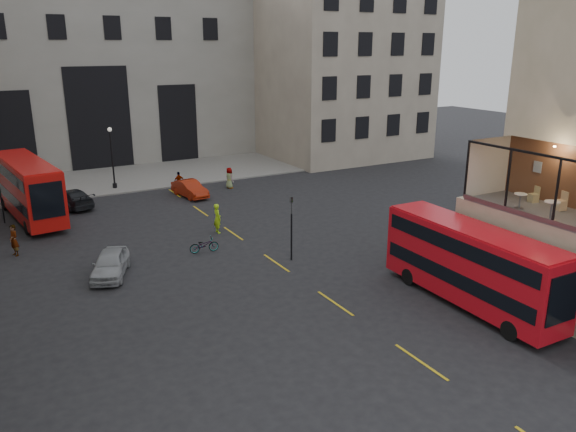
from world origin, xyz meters
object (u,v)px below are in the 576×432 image
street_lamp_b (113,162)px  car_b (190,189)px  car_a (110,264)px  cafe_chair_c (560,204)px  pedestrian_c (179,181)px  pedestrian_b (49,174)px  pedestrian_d (229,178)px  traffic_light_near (292,220)px  car_c (72,198)px  cafe_table_mid (552,208)px  pedestrian_e (14,240)px  bus_far (28,186)px  bicycle (204,245)px  bus_near (471,262)px  traffic_light_far (0,189)px  cafe_table_far (520,199)px  cafe_chair_d (534,197)px  cyclist (217,218)px

street_lamp_b → car_b: size_ratio=1.31×
car_a → cafe_chair_c: 22.81m
car_a → pedestrian_c: (9.30, 15.90, 0.13)m
car_b → pedestrian_b: (-9.42, 10.71, 0.18)m
car_a → pedestrian_d: size_ratio=2.24×
traffic_light_near → car_c: (-9.18, 17.86, -1.73)m
car_c → cafe_table_mid: bearing=103.4°
car_a → pedestrian_e: 7.25m
traffic_light_near → pedestrian_c: traffic_light_near is taller
bus_far → bicycle: bus_far is taller
bus_near → car_a: bearing=139.8°
pedestrian_c → pedestrian_d: 4.29m
traffic_light_far → pedestrian_e: (0.14, -7.32, -1.48)m
pedestrian_c → cafe_table_far: 29.57m
street_lamp_b → cafe_chair_d: cafe_chair_d is taller
cafe_table_mid → bicycle: bearing=124.4°
street_lamp_b → cafe_table_far: size_ratio=7.30×
bicycle → cyclist: (2.14, 3.03, 0.53)m
cyclist → bus_near: bearing=-158.2°
pedestrian_b → bus_near: bearing=-94.8°
bicycle → cafe_chair_d: (12.26, -12.92, 4.38)m
car_b → cafe_chair_c: size_ratio=4.67×
bus_near → pedestrian_b: (-14.14, 36.26, -1.33)m
traffic_light_far → pedestrian_d: 17.88m
car_b → pedestrian_c: pedestrian_c is taller
car_b → cafe_table_mid: bearing=-85.0°
bus_far → cyclist: size_ratio=5.47×
pedestrian_b → cafe_chair_c: 42.05m
bus_near → cafe_chair_c: cafe_chair_c is taller
bicycle → pedestrian_c: 15.45m
pedestrian_c → cafe_chair_c: (8.57, -29.46, 4.05)m
pedestrian_b → cafe_chair_d: bearing=-89.8°
traffic_light_far → pedestrian_c: 14.02m
cyclist → bicycle: bearing=145.0°
cyclist → cafe_table_far: bearing=-152.3°
pedestrian_e → car_b: bearing=96.9°
cyclist → cafe_chair_c: 20.52m
bus_far → traffic_light_far: bearing=-171.7°
pedestrian_b → cafe_table_mid: size_ratio=2.03×
traffic_light_near → cafe_table_far: (6.75, -9.69, 2.66)m
car_a → cafe_chair_d: size_ratio=5.21×
bus_far → car_a: (2.57, -13.46, -1.69)m
pedestrian_c → cafe_table_far: cafe_table_far is taller
cafe_chair_d → cyclist: bearing=122.4°
car_a → cafe_chair_d: bearing=-10.7°
traffic_light_near → cafe_chair_c: 13.77m
pedestrian_b → cafe_chair_c: (17.87, -37.85, 4.01)m
car_a → bus_far: bearing=123.9°
cafe_chair_d → pedestrian_d: bearing=99.7°
car_a → cyclist: 8.76m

